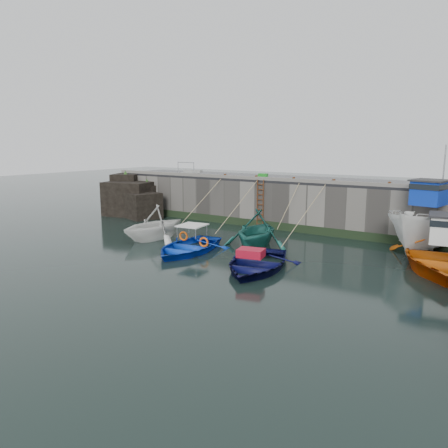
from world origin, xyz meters
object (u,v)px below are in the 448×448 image
Objects in this scene: boat_far_white at (430,228)px; bollard_d at (334,181)px; boat_near_blacktrim at (256,246)px; bollard_e at (389,184)px; boat_far_orange at (445,256)px; boat_near_white at (154,239)px; bollard_b at (256,177)px; boat_near_blue at (188,252)px; boat_near_navy at (256,269)px; fish_crate at (263,176)px; bollard_a at (225,176)px; bollard_c at (294,179)px; ladder at (260,204)px.

boat_far_white reaches higher than bollard_d.
bollard_e is (5.67, 4.91, 3.30)m from boat_near_blacktrim.
boat_far_orange is (1.13, -2.92, -0.67)m from boat_far_white.
boat_near_blacktrim reaches higher than boat_near_white.
bollard_b is at bearing 106.69° from boat_near_blacktrim.
boat_far_orange is at bearing 13.03° from boat_near_blue.
fish_crate reaches higher than boat_near_navy.
boat_near_navy is 8.09× the size of fish_crate.
bollard_a is (-13.37, 0.78, 2.12)m from boat_far_white.
boat_far_white is 8.48m from bollard_c.
boat_far_orange reaches higher than bollard_d.
ladder is at bearing -33.86° from bollard_b.
boat_near_white is at bearing -130.46° from bollard_c.
bollard_b is (-5.03, 8.78, 3.30)m from boat_near_navy.
boat_near_navy is 8.64m from boat_far_orange.
boat_far_white reaches higher than bollard_c.
boat_far_white is (13.90, 5.94, 1.18)m from boat_near_white.
bollard_d is at bearing 4.00° from ladder.
boat_near_navy is (2.20, -3.87, 0.00)m from boat_near_blacktrim.
boat_far_white is 13.56m from bollard_a.
boat_near_blue is at bearing -134.85° from bollard_e.
boat_far_white is at bearing -18.26° from bollard_e.
boat_near_blue is 9.19m from bollard_a.
boat_near_blue is 1.13× the size of boat_near_blacktrim.
boat_near_white is at bearing -141.11° from bollard_d.
ladder is 3.47m from bollard_a.
boat_far_orange is (9.18, 1.21, 0.51)m from boat_near_blacktrim.
fish_crate is 1.67m from bollard_b.
bollard_d and bollard_e have the same top height.
boat_far_white is 0.93× the size of boat_far_orange.
fish_crate reaches higher than bollard_d.
boat_near_white is 13.75m from bollard_e.
fish_crate is at bearing 102.94° from boat_near_blacktrim.
bollard_e is (8.88, -1.62, -0.01)m from fish_crate.
bollard_c and bollard_d have the same top height.
bollard_b is at bearing -172.79° from boat_far_white.
boat_near_blacktrim is 15.73× the size of bollard_e.
boat_near_blacktrim is at bearing -42.65° from bollard_a.
boat_far_white reaches higher than boat_near_blacktrim.
boat_far_orange is 13.16× the size of fish_crate.
fish_crate reaches higher than bollard_a.
bollard_b is (2.50, 0.00, 0.00)m from bollard_a.
boat_near_blue is 0.60× the size of boat_far_orange.
ladder is at bearing -171.14° from boat_far_white.
bollard_b and bollard_e have the same top height.
boat_near_blacktrim is 5.91m from bollard_c.
boat_near_white is 15.35m from boat_far_orange.
bollard_a is at bearing 102.91° from boat_near_blue.
bollard_d is at bearing 51.56° from boat_near_blue.
bollard_c is (-8.17, 0.78, 2.12)m from boat_far_white.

